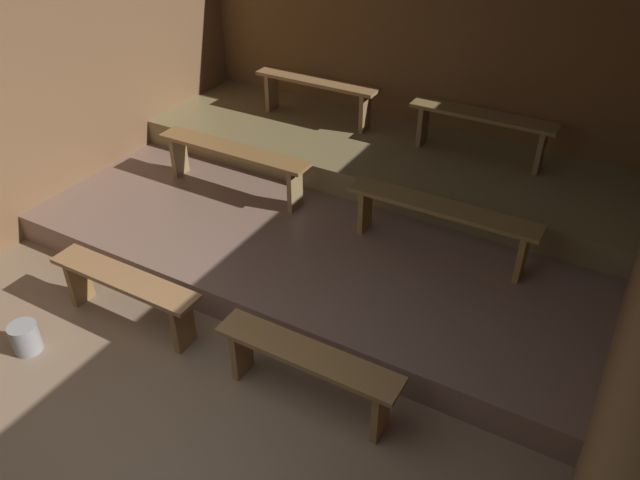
{
  "coord_description": "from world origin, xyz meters",
  "views": [
    {
      "loc": [
        2.38,
        -1.41,
        3.45
      ],
      "look_at": [
        0.25,
        2.34,
        0.46
      ],
      "focal_mm": 35.05,
      "sensor_mm": 36.0,
      "label": 1
    }
  ],
  "objects_px": {
    "bench_floor_right": "(307,364)",
    "bench_lower_left": "(233,158)",
    "bench_floor_left": "(126,288)",
    "bench_lower_right": "(441,216)",
    "bench_middle_right": "(482,124)",
    "pail_floor": "(25,338)",
    "bench_middle_left": "(317,89)"
  },
  "relations": [
    {
      "from": "bench_floor_right",
      "to": "bench_lower_left",
      "type": "height_order",
      "value": "bench_lower_left"
    },
    {
      "from": "bench_floor_left",
      "to": "bench_lower_right",
      "type": "relative_size",
      "value": 0.82
    },
    {
      "from": "bench_lower_right",
      "to": "bench_middle_right",
      "type": "height_order",
      "value": "bench_middle_right"
    },
    {
      "from": "bench_floor_left",
      "to": "pail_floor",
      "type": "height_order",
      "value": "bench_floor_left"
    },
    {
      "from": "bench_lower_left",
      "to": "bench_lower_right",
      "type": "distance_m",
      "value": 2.16
    },
    {
      "from": "bench_middle_left",
      "to": "bench_middle_right",
      "type": "relative_size",
      "value": 1.0
    },
    {
      "from": "bench_middle_right",
      "to": "bench_lower_left",
      "type": "bearing_deg",
      "value": -145.2
    },
    {
      "from": "bench_floor_right",
      "to": "bench_middle_left",
      "type": "height_order",
      "value": "bench_middle_left"
    },
    {
      "from": "bench_lower_left",
      "to": "bench_middle_right",
      "type": "relative_size",
      "value": 1.14
    },
    {
      "from": "bench_lower_left",
      "to": "bench_middle_right",
      "type": "xyz_separation_m",
      "value": [
        2.02,
        1.4,
        0.26
      ]
    },
    {
      "from": "bench_floor_left",
      "to": "pail_floor",
      "type": "bearing_deg",
      "value": -127.03
    },
    {
      "from": "bench_lower_right",
      "to": "pail_floor",
      "type": "height_order",
      "value": "bench_lower_right"
    },
    {
      "from": "bench_floor_left",
      "to": "bench_floor_right",
      "type": "distance_m",
      "value": 1.66
    },
    {
      "from": "bench_floor_left",
      "to": "bench_lower_left",
      "type": "bearing_deg",
      "value": 97.92
    },
    {
      "from": "bench_lower_left",
      "to": "bench_lower_right",
      "type": "height_order",
      "value": "same"
    },
    {
      "from": "bench_floor_left",
      "to": "bench_lower_right",
      "type": "height_order",
      "value": "bench_lower_right"
    },
    {
      "from": "bench_floor_right",
      "to": "bench_middle_right",
      "type": "distance_m",
      "value": 3.25
    },
    {
      "from": "bench_lower_right",
      "to": "bench_middle_left",
      "type": "relative_size",
      "value": 1.14
    },
    {
      "from": "bench_lower_right",
      "to": "bench_middle_left",
      "type": "distance_m",
      "value": 2.47
    },
    {
      "from": "bench_lower_right",
      "to": "pail_floor",
      "type": "bearing_deg",
      "value": -134.49
    },
    {
      "from": "bench_lower_left",
      "to": "pail_floor",
      "type": "relative_size",
      "value": 6.87
    },
    {
      "from": "bench_floor_right",
      "to": "bench_middle_right",
      "type": "height_order",
      "value": "bench_middle_right"
    },
    {
      "from": "bench_middle_right",
      "to": "pail_floor",
      "type": "distance_m",
      "value": 4.51
    },
    {
      "from": "bench_lower_right",
      "to": "bench_middle_right",
      "type": "xyz_separation_m",
      "value": [
        -0.14,
        1.4,
        0.26
      ]
    },
    {
      "from": "bench_middle_left",
      "to": "pail_floor",
      "type": "xyz_separation_m",
      "value": [
        -0.37,
        -3.83,
        -0.77
      ]
    },
    {
      "from": "bench_floor_left",
      "to": "bench_middle_right",
      "type": "distance_m",
      "value": 3.69
    },
    {
      "from": "bench_lower_left",
      "to": "pail_floor",
      "type": "xyz_separation_m",
      "value": [
        -0.23,
        -2.43,
        -0.51
      ]
    },
    {
      "from": "bench_floor_right",
      "to": "pail_floor",
      "type": "xyz_separation_m",
      "value": [
        -2.14,
        -0.63,
        -0.24
      ]
    },
    {
      "from": "bench_lower_left",
      "to": "bench_middle_right",
      "type": "distance_m",
      "value": 2.47
    },
    {
      "from": "bench_floor_left",
      "to": "bench_middle_right",
      "type": "height_order",
      "value": "bench_middle_right"
    },
    {
      "from": "bench_floor_left",
      "to": "bench_lower_right",
      "type": "bearing_deg",
      "value": 43.26
    },
    {
      "from": "bench_floor_right",
      "to": "bench_lower_right",
      "type": "distance_m",
      "value": 1.83
    }
  ]
}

